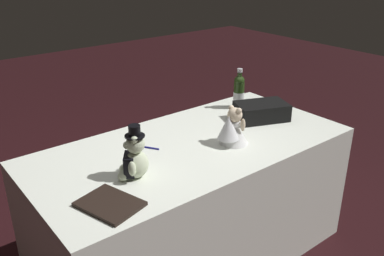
% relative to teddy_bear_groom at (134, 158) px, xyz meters
% --- Properties ---
extents(ground_plane, '(12.00, 12.00, 0.00)m').
position_rel_teddy_bear_groom_xyz_m(ground_plane, '(0.45, 0.12, -0.89)').
color(ground_plane, black).
extents(reception_table, '(1.85, 0.90, 0.79)m').
position_rel_teddy_bear_groom_xyz_m(reception_table, '(0.45, 0.12, -0.50)').
color(reception_table, white).
rests_on(reception_table, ground_plane).
extents(teddy_bear_groom, '(0.16, 0.15, 0.27)m').
position_rel_teddy_bear_groom_xyz_m(teddy_bear_groom, '(0.00, 0.00, 0.00)').
color(teddy_bear_groom, beige).
rests_on(teddy_bear_groom, reception_table).
extents(teddy_bear_bride, '(0.19, 0.17, 0.22)m').
position_rel_teddy_bear_groom_xyz_m(teddy_bear_bride, '(0.63, -0.02, -0.01)').
color(teddy_bear_bride, white).
rests_on(teddy_bear_bride, reception_table).
extents(champagne_bottle, '(0.08, 0.08, 0.28)m').
position_rel_teddy_bear_groom_xyz_m(champagne_bottle, '(1.07, 0.38, 0.02)').
color(champagne_bottle, '#273E17').
rests_on(champagne_bottle, reception_table).
extents(signing_pen, '(0.09, 0.13, 0.01)m').
position_rel_teddy_bear_groom_xyz_m(signing_pen, '(0.22, 0.24, -0.10)').
color(signing_pen, navy).
rests_on(signing_pen, reception_table).
extents(gift_case_black, '(0.38, 0.31, 0.11)m').
position_rel_teddy_bear_groom_xyz_m(gift_case_black, '(1.03, 0.13, -0.05)').
color(gift_case_black, black).
rests_on(gift_case_black, reception_table).
extents(guestbook, '(0.27, 0.31, 0.02)m').
position_rel_teddy_bear_groom_xyz_m(guestbook, '(-0.22, -0.15, -0.09)').
color(guestbook, black).
rests_on(guestbook, reception_table).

